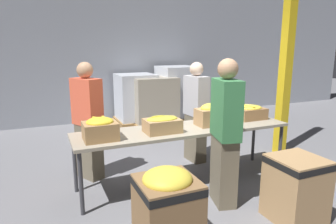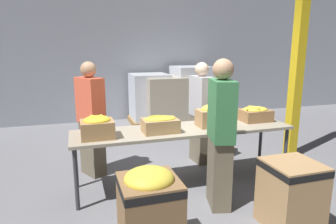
{
  "view_description": "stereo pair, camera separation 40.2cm",
  "coord_description": "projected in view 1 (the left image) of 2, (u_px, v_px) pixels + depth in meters",
  "views": [
    {
      "loc": [
        -1.77,
        -3.55,
        1.88
      ],
      "look_at": [
        -0.19,
        0.14,
        1.01
      ],
      "focal_mm": 32.0,
      "sensor_mm": 36.0,
      "label": 1
    },
    {
      "loc": [
        -1.39,
        -3.69,
        1.88
      ],
      "look_at": [
        -0.19,
        0.14,
        1.01
      ],
      "focal_mm": 32.0,
      "sensor_mm": 36.0,
      "label": 2
    }
  ],
  "objects": [
    {
      "name": "ground_plane",
      "position": [
        184.0,
        182.0,
        4.27
      ],
      "size": [
        30.0,
        30.0,
        0.0
      ],
      "primitive_type": "plane",
      "color": "slate"
    },
    {
      "name": "wall_back",
      "position": [
        113.0,
        42.0,
        7.55
      ],
      "size": [
        16.0,
        0.08,
        4.0
      ],
      "color": "#9399A3",
      "rests_on": "ground_plane"
    },
    {
      "name": "sorting_table",
      "position": [
        185.0,
        131.0,
        4.11
      ],
      "size": [
        3.01,
        0.73,
        0.8
      ],
      "color": "#9E937F",
      "rests_on": "ground_plane"
    },
    {
      "name": "banana_box_0",
      "position": [
        100.0,
        129.0,
        3.55
      ],
      "size": [
        0.39,
        0.35,
        0.28
      ],
      "color": "#A37A4C",
      "rests_on": "sorting_table"
    },
    {
      "name": "banana_box_1",
      "position": [
        162.0,
        124.0,
        3.87
      ],
      "size": [
        0.46,
        0.32,
        0.23
      ],
      "color": "tan",
      "rests_on": "sorting_table"
    },
    {
      "name": "banana_box_2",
      "position": [
        212.0,
        114.0,
        4.22
      ],
      "size": [
        0.44,
        0.27,
        0.32
      ],
      "color": "tan",
      "rests_on": "sorting_table"
    },
    {
      "name": "banana_box_3",
      "position": [
        250.0,
        112.0,
        4.6
      ],
      "size": [
        0.44,
        0.33,
        0.24
      ],
      "color": "olive",
      "rests_on": "sorting_table"
    },
    {
      "name": "volunteer_0",
      "position": [
        88.0,
        122.0,
        4.26
      ],
      "size": [
        0.41,
        0.51,
        1.69
      ],
      "rotation": [
        0.0,
        0.0,
        -1.08
      ],
      "color": "#6B604C",
      "rests_on": "ground_plane"
    },
    {
      "name": "volunteer_1",
      "position": [
        225.0,
        134.0,
        3.53
      ],
      "size": [
        0.35,
        0.52,
        1.76
      ],
      "rotation": [
        0.0,
        0.0,
        1.32
      ],
      "color": "#6B604C",
      "rests_on": "ground_plane"
    },
    {
      "name": "volunteer_2",
      "position": [
        196.0,
        113.0,
        4.93
      ],
      "size": [
        0.26,
        0.46,
        1.65
      ],
      "rotation": [
        0.0,
        0.0,
        -1.48
      ],
      "color": "#6B604C",
      "rests_on": "ground_plane"
    },
    {
      "name": "donation_bin_0",
      "position": [
        167.0,
        211.0,
        2.67
      ],
      "size": [
        0.52,
        0.52,
        0.85
      ],
      "color": "olive",
      "rests_on": "ground_plane"
    },
    {
      "name": "donation_bin_1",
      "position": [
        296.0,
        187.0,
        3.27
      ],
      "size": [
        0.53,
        0.53,
        0.72
      ],
      "color": "tan",
      "rests_on": "ground_plane"
    },
    {
      "name": "support_pillar",
      "position": [
        288.0,
        40.0,
        5.06
      ],
      "size": [
        0.16,
        0.16,
        4.0
      ],
      "color": "gold",
      "rests_on": "ground_plane"
    },
    {
      "name": "pallet_stack_0",
      "position": [
        152.0,
        101.0,
        7.35
      ],
      "size": [
        1.12,
        1.12,
        1.18
      ],
      "color": "olive",
      "rests_on": "ground_plane"
    },
    {
      "name": "pallet_stack_1",
      "position": [
        177.0,
        94.0,
        7.76
      ],
      "size": [
        1.0,
        1.0,
        1.41
      ],
      "color": "olive",
      "rests_on": "ground_plane"
    },
    {
      "name": "pallet_stack_2",
      "position": [
        136.0,
        100.0,
        7.42
      ],
      "size": [
        0.98,
        0.98,
        1.24
      ],
      "color": "olive",
      "rests_on": "ground_plane"
    }
  ]
}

